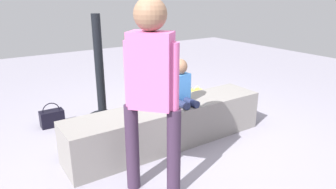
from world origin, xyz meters
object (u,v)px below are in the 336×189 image
object	(u,v)px
water_bottle_far_side	(80,126)
child_seated	(181,84)
party_cup_red	(135,104)
cake_box_white	(183,100)
water_bottle_near_gift	(158,110)
adult_standing	(151,83)
cake_plate	(156,106)
handbag_brown_canvas	(131,116)
handbag_black_leather	(52,118)
gift_bag	(194,101)

from	to	relation	value
water_bottle_far_side	child_seated	bearing A→B (deg)	-43.09
party_cup_red	cake_box_white	size ratio (longest dim) A/B	0.40
child_seated	water_bottle_near_gift	size ratio (longest dim) A/B	2.31
child_seated	adult_standing	size ratio (longest dim) A/B	0.31
cake_plate	cake_box_white	distance (m)	1.45
cake_plate	water_bottle_far_side	distance (m)	1.05
water_bottle_far_side	handbag_brown_canvas	xyz separation A→B (m)	(0.62, -0.12, 0.02)
handbag_black_leather	handbag_brown_canvas	bearing A→B (deg)	-30.69
handbag_black_leather	water_bottle_far_side	bearing A→B (deg)	-59.48
handbag_black_leather	adult_standing	bearing A→B (deg)	-78.12
water_bottle_near_gift	handbag_black_leather	size ratio (longest dim) A/B	0.69
cake_box_white	child_seated	bearing A→B (deg)	-127.65
handbag_black_leather	gift_bag	bearing A→B (deg)	-18.26
child_seated	cake_plate	bearing A→B (deg)	175.56
handbag_black_leather	cake_plate	bearing A→B (deg)	-55.57
handbag_brown_canvas	party_cup_red	bearing A→B (deg)	58.15
cake_plate	handbag_brown_canvas	distance (m)	0.76
water_bottle_far_side	adult_standing	bearing A→B (deg)	-83.77
cake_plate	handbag_brown_canvas	xyz separation A→B (m)	(0.04, 0.67, -0.36)
water_bottle_near_gift	handbag_black_leather	world-z (taller)	handbag_black_leather
child_seated	gift_bag	size ratio (longest dim) A/B	1.34
cake_box_white	water_bottle_far_side	bearing A→B (deg)	-174.87
adult_standing	child_seated	bearing A→B (deg)	40.68
handbag_black_leather	cake_box_white	bearing A→B (deg)	-7.35
cake_plate	handbag_black_leather	xyz separation A→B (m)	(-0.80, 1.17, -0.36)
handbag_black_leather	handbag_brown_canvas	xyz separation A→B (m)	(0.84, -0.50, 0.00)
party_cup_red	cake_box_white	distance (m)	0.72
child_seated	adult_standing	world-z (taller)	adult_standing
party_cup_red	handbag_black_leather	xyz separation A→B (m)	(-1.14, 0.02, 0.05)
water_bottle_near_gift	party_cup_red	xyz separation A→B (m)	(-0.11, 0.44, -0.04)
water_bottle_far_side	handbag_black_leather	size ratio (longest dim) A/B	0.61
water_bottle_near_gift	party_cup_red	world-z (taller)	water_bottle_near_gift
cake_plate	cake_box_white	xyz separation A→B (m)	(1.03, 0.93, -0.41)
handbag_brown_canvas	handbag_black_leather	bearing A→B (deg)	149.31
gift_bag	handbag_brown_canvas	bearing A→B (deg)	174.89
cake_box_white	handbag_brown_canvas	world-z (taller)	handbag_brown_canvas
gift_bag	handbag_black_leather	world-z (taller)	gift_bag
cake_plate	handbag_brown_canvas	world-z (taller)	cake_plate
gift_bag	handbag_black_leather	distance (m)	1.86
cake_plate	cake_box_white	size ratio (longest dim) A/B	0.81
adult_standing	cake_plate	size ratio (longest dim) A/B	6.93
gift_bag	cake_box_white	distance (m)	0.37
gift_bag	water_bottle_far_side	xyz separation A→B (m)	(-1.54, 0.20, -0.07)
child_seated	gift_bag	world-z (taller)	child_seated
child_seated	water_bottle_near_gift	bearing A→B (deg)	77.91
cake_box_white	handbag_brown_canvas	bearing A→B (deg)	-165.06
water_bottle_far_side	cake_box_white	size ratio (longest dim) A/B	0.67
handbag_black_leather	party_cup_red	bearing A→B (deg)	-1.13
gift_bag	cake_box_white	world-z (taller)	gift_bag
child_seated	cake_box_white	bearing A→B (deg)	52.35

